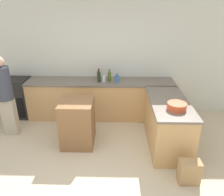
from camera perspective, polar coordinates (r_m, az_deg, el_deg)
The scene contains 14 objects.
ground_plane at distance 3.62m, azimuth -5.39°, elevation -20.69°, with size 14.00×14.00×0.00m, color beige.
wall_back at distance 5.21m, azimuth -2.89°, elevation 10.50°, with size 8.00×0.06×2.70m.
counter_back at distance 5.16m, azimuth -2.96°, elevation -0.19°, with size 3.36×0.67×0.90m.
counter_peninsula at distance 4.28m, azimuth 14.15°, elevation -6.19°, with size 0.69×1.55×0.90m.
range_oven at distance 5.67m, azimuth -23.26°, elevation 0.13°, with size 0.58×0.61×0.91m.
island_table at distance 4.20m, azimuth -8.96°, elevation -6.38°, with size 0.60×0.64×0.89m.
mixing_bowl at distance 3.77m, azimuth 16.55°, elevation -2.07°, with size 0.32×0.32×0.11m.
olive_oil_bottle at distance 4.94m, azimuth -0.68°, elevation 5.70°, with size 0.08×0.08×0.28m.
vinegar_bottle_clear at distance 4.90m, azimuth -2.12°, elevation 5.08°, with size 0.08×0.08×0.19m.
hot_sauce_bottle at distance 5.10m, azimuth -3.58°, elevation 6.06°, with size 0.07×0.07×0.24m.
water_bottle_blue at distance 4.90m, azimuth 1.36°, elevation 5.14°, with size 0.09×0.09×0.20m.
wine_bottle_dark at distance 4.90m, azimuth -3.40°, elevation 5.59°, with size 0.07×0.07×0.30m.
person_by_range at distance 4.74m, azimuth -26.13°, elevation 0.96°, with size 0.30×0.30×1.63m.
paper_bag at distance 3.65m, azimuth 19.51°, elevation -17.75°, with size 0.32×0.19×0.39m.
Camera 1 is at (0.38, -2.57, 2.52)m, focal length 35.00 mm.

